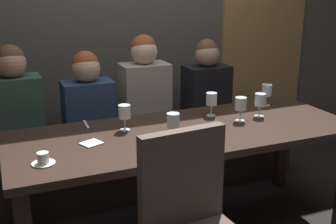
{
  "coord_description": "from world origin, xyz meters",
  "views": [
    {
      "loc": [
        -1.07,
        -2.27,
        1.62
      ],
      "look_at": [
        -0.08,
        0.1,
        0.84
      ],
      "focal_mm": 44.98,
      "sensor_mm": 36.0,
      "label": 1
    }
  ],
  "objects_px": {
    "espresso_cup": "(43,159)",
    "banquette_bench": "(149,163)",
    "wine_glass_center_back": "(260,101)",
    "wine_glass_end_left": "(267,91)",
    "diner_redhead": "(16,105)",
    "wine_glass_near_left": "(241,104)",
    "wine_glass_near_right": "(173,121)",
    "chair_near_side": "(193,222)",
    "diner_bearded": "(88,103)",
    "diner_far_end": "(145,91)",
    "wine_glass_end_right": "(124,113)",
    "fork_on_table": "(86,124)",
    "diner_near_end": "(206,87)",
    "dining_table": "(186,143)",
    "wine_glass_far_right": "(211,100)"
  },
  "relations": [
    {
      "from": "wine_glass_end_right",
      "to": "wine_glass_end_left",
      "type": "xyz_separation_m",
      "value": [
        1.15,
        0.13,
        -0.0
      ]
    },
    {
      "from": "dining_table",
      "to": "chair_near_side",
      "type": "bearing_deg",
      "value": -112.36
    },
    {
      "from": "diner_bearded",
      "to": "banquette_bench",
      "type": "bearing_deg",
      "value": 3.19
    },
    {
      "from": "wine_glass_near_right",
      "to": "chair_near_side",
      "type": "bearing_deg",
      "value": -104.21
    },
    {
      "from": "banquette_bench",
      "to": "diner_far_end",
      "type": "distance_m",
      "value": 0.61
    },
    {
      "from": "banquette_bench",
      "to": "chair_near_side",
      "type": "height_order",
      "value": "chair_near_side"
    },
    {
      "from": "diner_far_end",
      "to": "wine_glass_end_right",
      "type": "xyz_separation_m",
      "value": [
        -0.33,
        -0.55,
        0.02
      ]
    },
    {
      "from": "wine_glass_center_back",
      "to": "banquette_bench",
      "type": "bearing_deg",
      "value": 132.33
    },
    {
      "from": "wine_glass_end_right",
      "to": "chair_near_side",
      "type": "bearing_deg",
      "value": -85.95
    },
    {
      "from": "diner_bearded",
      "to": "wine_glass_near_right",
      "type": "relative_size",
      "value": 4.4
    },
    {
      "from": "diner_redhead",
      "to": "wine_glass_near_right",
      "type": "distance_m",
      "value": 1.18
    },
    {
      "from": "diner_redhead",
      "to": "diner_near_end",
      "type": "bearing_deg",
      "value": 0.6
    },
    {
      "from": "diner_near_end",
      "to": "wine_glass_near_right",
      "type": "bearing_deg",
      "value": -127.87
    },
    {
      "from": "diner_far_end",
      "to": "wine_glass_far_right",
      "type": "distance_m",
      "value": 0.59
    },
    {
      "from": "diner_far_end",
      "to": "wine_glass_end_right",
      "type": "relative_size",
      "value": 4.96
    },
    {
      "from": "chair_near_side",
      "to": "fork_on_table",
      "type": "bearing_deg",
      "value": 104.02
    },
    {
      "from": "dining_table",
      "to": "diner_near_end",
      "type": "distance_m",
      "value": 0.91
    },
    {
      "from": "wine_glass_end_left",
      "to": "fork_on_table",
      "type": "height_order",
      "value": "wine_glass_end_left"
    },
    {
      "from": "wine_glass_end_left",
      "to": "chair_near_side",
      "type": "bearing_deg",
      "value": -137.65
    },
    {
      "from": "wine_glass_far_right",
      "to": "fork_on_table",
      "type": "bearing_deg",
      "value": 170.72
    },
    {
      "from": "diner_far_end",
      "to": "fork_on_table",
      "type": "height_order",
      "value": "diner_far_end"
    },
    {
      "from": "wine_glass_near_left",
      "to": "diner_bearded",
      "type": "bearing_deg",
      "value": 143.56
    },
    {
      "from": "wine_glass_end_right",
      "to": "diner_near_end",
      "type": "bearing_deg",
      "value": 33.59
    },
    {
      "from": "diner_redhead",
      "to": "wine_glass_near_left",
      "type": "bearing_deg",
      "value": -26.71
    },
    {
      "from": "chair_near_side",
      "to": "wine_glass_end_left",
      "type": "relative_size",
      "value": 5.98
    },
    {
      "from": "espresso_cup",
      "to": "fork_on_table",
      "type": "distance_m",
      "value": 0.64
    },
    {
      "from": "diner_near_end",
      "to": "espresso_cup",
      "type": "height_order",
      "value": "diner_near_end"
    },
    {
      "from": "espresso_cup",
      "to": "banquette_bench",
      "type": "bearing_deg",
      "value": 45.04
    },
    {
      "from": "diner_redhead",
      "to": "wine_glass_near_right",
      "type": "relative_size",
      "value": 4.8
    },
    {
      "from": "espresso_cup",
      "to": "wine_glass_near_left",
      "type": "bearing_deg",
      "value": 9.58
    },
    {
      "from": "diner_redhead",
      "to": "diner_far_end",
      "type": "relative_size",
      "value": 0.97
    },
    {
      "from": "wine_glass_center_back",
      "to": "wine_glass_end_left",
      "type": "bearing_deg",
      "value": 46.11
    },
    {
      "from": "diner_bearded",
      "to": "wine_glass_near_left",
      "type": "bearing_deg",
      "value": -36.44
    },
    {
      "from": "espresso_cup",
      "to": "fork_on_table",
      "type": "bearing_deg",
      "value": 58.2
    },
    {
      "from": "dining_table",
      "to": "espresso_cup",
      "type": "relative_size",
      "value": 18.33
    },
    {
      "from": "banquette_bench",
      "to": "wine_glass_end_right",
      "type": "relative_size",
      "value": 15.24
    },
    {
      "from": "diner_bearded",
      "to": "fork_on_table",
      "type": "bearing_deg",
      "value": -104.93
    },
    {
      "from": "wine_glass_center_back",
      "to": "wine_glass_near_right",
      "type": "height_order",
      "value": "same"
    },
    {
      "from": "wine_glass_end_left",
      "to": "espresso_cup",
      "type": "xyz_separation_m",
      "value": [
        -1.69,
        -0.47,
        -0.09
      ]
    },
    {
      "from": "wine_glass_end_right",
      "to": "wine_glass_center_back",
      "type": "distance_m",
      "value": 0.95
    },
    {
      "from": "wine_glass_end_right",
      "to": "wine_glass_far_right",
      "type": "height_order",
      "value": "same"
    },
    {
      "from": "diner_redhead",
      "to": "wine_glass_end_left",
      "type": "bearing_deg",
      "value": -14.17
    },
    {
      "from": "dining_table",
      "to": "diner_near_end",
      "type": "relative_size",
      "value": 2.93
    },
    {
      "from": "dining_table",
      "to": "wine_glass_near_right",
      "type": "height_order",
      "value": "wine_glass_near_right"
    },
    {
      "from": "espresso_cup",
      "to": "wine_glass_near_right",
      "type": "bearing_deg",
      "value": 5.02
    },
    {
      "from": "diner_bearded",
      "to": "wine_glass_near_left",
      "type": "height_order",
      "value": "diner_bearded"
    },
    {
      "from": "wine_glass_end_left",
      "to": "banquette_bench",
      "type": "bearing_deg",
      "value": 151.52
    },
    {
      "from": "wine_glass_far_right",
      "to": "diner_redhead",
      "type": "bearing_deg",
      "value": 157.81
    },
    {
      "from": "diner_redhead",
      "to": "wine_glass_center_back",
      "type": "xyz_separation_m",
      "value": [
        1.55,
        -0.66,
        0.03
      ]
    },
    {
      "from": "wine_glass_end_right",
      "to": "espresso_cup",
      "type": "height_order",
      "value": "wine_glass_end_right"
    }
  ]
}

